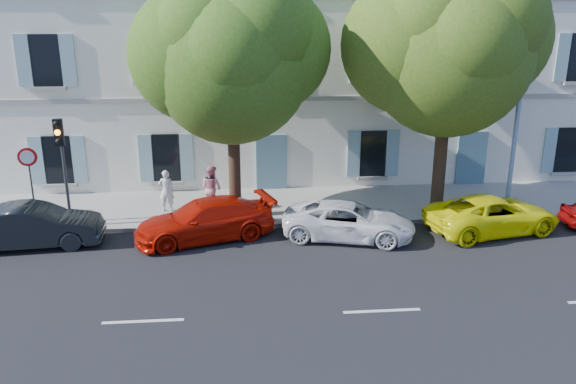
{
  "coord_description": "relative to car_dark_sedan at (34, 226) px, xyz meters",
  "views": [
    {
      "loc": [
        -3.5,
        -16.54,
        7.11
      ],
      "look_at": [
        -1.89,
        2.0,
        1.4
      ],
      "focal_mm": 35.0,
      "sensor_mm": 36.0,
      "label": 1
    }
  ],
  "objects": [
    {
      "name": "car_yellow_supercar",
      "position": [
        15.44,
        -0.02,
        -0.06
      ],
      "size": [
        5.04,
        3.11,
        1.3
      ],
      "primitive_type": "imported",
      "rotation": [
        0.0,
        0.0,
        1.79
      ],
      "color": "#FFFB0A",
      "rests_on": "ground"
    },
    {
      "name": "building",
      "position": [
        10.25,
        8.99,
        5.29
      ],
      "size": [
        28.0,
        7.0,
        12.0
      ],
      "primitive_type": "cube",
      "color": "white",
      "rests_on": "ground"
    },
    {
      "name": "pedestrian_b",
      "position": [
        5.63,
        2.74,
        0.33
      ],
      "size": [
        1.09,
        1.07,
        1.76
      ],
      "primitive_type": "imported",
      "rotation": [
        0.0,
        0.0,
        2.43
      ],
      "color": "#D08591",
      "rests_on": "sidewalk"
    },
    {
      "name": "car_red_coupe",
      "position": [
        5.5,
        0.16,
        -0.03
      ],
      "size": [
        5.04,
        3.22,
        1.36
      ],
      "primitive_type": "imported",
      "rotation": [
        0.0,
        0.0,
        5.02
      ],
      "color": "#BA1305",
      "rests_on": "ground"
    },
    {
      "name": "tree_right",
      "position": [
        14.17,
        2.02,
        5.24
      ],
      "size": [
        5.86,
        5.86,
        9.03
      ],
      "color": "#3A2819",
      "rests_on": "sidewalk"
    },
    {
      "name": "road_sign",
      "position": [
        -0.55,
        1.71,
        1.45
      ],
      "size": [
        0.64,
        0.15,
        2.79
      ],
      "color": "#383A3D",
      "rests_on": "sidewalk"
    },
    {
      "name": "traffic_light",
      "position": [
        0.74,
        1.28,
        2.22
      ],
      "size": [
        0.33,
        0.43,
        3.84
      ],
      "color": "#383A3D",
      "rests_on": "sidewalk"
    },
    {
      "name": "car_white_coupe",
      "position": [
        10.36,
        -0.14,
        -0.09
      ],
      "size": [
        4.81,
        3.1,
        1.23
      ],
      "primitive_type": "imported",
      "rotation": [
        0.0,
        0.0,
        1.32
      ],
      "color": "white",
      "rests_on": "ground"
    },
    {
      "name": "kerb",
      "position": [
        10.25,
        1.07,
        -0.63
      ],
      "size": [
        36.0,
        0.16,
        0.16
      ],
      "primitive_type": "cube",
      "color": "#9E998E",
      "rests_on": "ground"
    },
    {
      "name": "car_dark_sedan",
      "position": [
        0.0,
        0.0,
        0.0
      ],
      "size": [
        4.41,
        1.88,
        1.41
      ],
      "primitive_type": "imported",
      "rotation": [
        0.0,
        0.0,
        1.66
      ],
      "color": "black",
      "rests_on": "ground"
    },
    {
      "name": "street_lamp",
      "position": [
        16.72,
        1.38,
        4.11
      ],
      "size": [
        0.3,
        1.76,
        8.25
      ],
      "color": "#7293BF",
      "rests_on": "sidewalk"
    },
    {
      "name": "sidewalk",
      "position": [
        10.25,
        3.24,
        -0.63
      ],
      "size": [
        36.0,
        4.5,
        0.15
      ],
      "primitive_type": "cube",
      "color": "#A09E96",
      "rests_on": "ground"
    },
    {
      "name": "pedestrian_a",
      "position": [
        3.93,
        2.81,
        0.25
      ],
      "size": [
        0.59,
        0.39,
        1.61
      ],
      "primitive_type": "imported",
      "rotation": [
        0.0,
        0.0,
        3.14
      ],
      "color": "silver",
      "rests_on": "sidewalk"
    },
    {
      "name": "ground",
      "position": [
        10.25,
        -1.21,
        -0.71
      ],
      "size": [
        90.0,
        90.0,
        0.0
      ],
      "primitive_type": "plane",
      "color": "black"
    },
    {
      "name": "tree_left",
      "position": [
        6.52,
        1.99,
        4.95
      ],
      "size": [
        5.52,
        5.52,
        8.56
      ],
      "color": "#3A2819",
      "rests_on": "sidewalk"
    }
  ]
}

